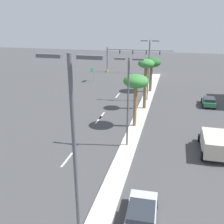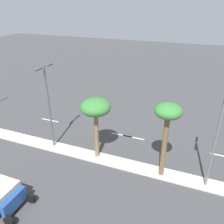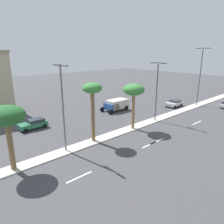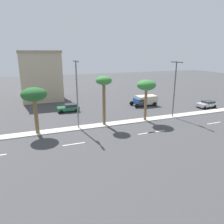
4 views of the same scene
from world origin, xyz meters
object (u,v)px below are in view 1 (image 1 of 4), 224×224
(street_lamp_mid, at_px, (149,66))
(palm_tree_left, at_px, (152,63))
(street_lamp_rear, at_px, (128,96))
(sedan_silver_leading, at_px, (142,212))
(sedan_green_outboard, at_px, (208,101))
(box_truck, at_px, (214,143))
(traffic_signal_gantry, at_px, (125,56))
(directional_road_sign, at_px, (92,71))
(palm_tree_front, at_px, (146,67))
(street_lamp_far, at_px, (75,160))
(palm_tree_inboard, at_px, (136,83))

(street_lamp_mid, bearing_deg, palm_tree_left, -89.24)
(palm_tree_left, xyz_separation_m, street_lamp_mid, (-0.08, 5.89, 0.47))
(palm_tree_left, height_order, street_lamp_rear, street_lamp_rear)
(palm_tree_left, xyz_separation_m, sedan_silver_leading, (-2.81, 33.36, -4.70))
(street_lamp_rear, relative_size, sedan_green_outboard, 2.31)
(palm_tree_left, bearing_deg, box_truck, 111.76)
(traffic_signal_gantry, height_order, sedan_green_outboard, traffic_signal_gantry)
(directional_road_sign, xyz_separation_m, palm_tree_front, (-13.33, 15.29, 4.14))
(sedan_green_outboard, height_order, box_truck, box_truck)
(palm_tree_left, bearing_deg, street_lamp_far, 89.92)
(sedan_green_outboard, bearing_deg, palm_tree_front, 21.62)
(street_lamp_mid, distance_m, box_truck, 18.99)
(directional_road_sign, bearing_deg, palm_tree_inboard, 120.04)
(directional_road_sign, distance_m, sedan_green_outboard, 25.82)
(palm_tree_inboard, xyz_separation_m, street_lamp_rear, (-0.06, 5.57, -0.07))
(palm_tree_inboard, distance_m, box_truck, 11.33)
(palm_tree_front, height_order, sedan_green_outboard, palm_tree_front)
(street_lamp_mid, bearing_deg, directional_road_sign, -40.04)
(palm_tree_inboard, bearing_deg, palm_tree_left, -90.93)
(palm_tree_inboard, bearing_deg, sedan_silver_leading, 100.75)
(palm_tree_front, bearing_deg, directional_road_sign, -48.91)
(sedan_silver_leading, bearing_deg, street_lamp_rear, -74.20)
(traffic_signal_gantry, bearing_deg, palm_tree_left, 116.03)
(palm_tree_inboard, xyz_separation_m, street_lamp_mid, (-0.35, -11.21, 0.13))
(street_lamp_mid, bearing_deg, sedan_silver_leading, 95.68)
(palm_tree_front, relative_size, street_lamp_rear, 0.79)
(palm_tree_front, bearing_deg, traffic_signal_gantry, -72.85)
(street_lamp_mid, height_order, sedan_green_outboard, street_lamp_mid)
(directional_road_sign, distance_m, palm_tree_inboard, 26.10)
(box_truck, bearing_deg, street_lamp_far, 60.26)
(street_lamp_rear, bearing_deg, traffic_signal_gantry, -78.66)
(street_lamp_mid, relative_size, sedan_silver_leading, 2.46)
(sedan_green_outboard, bearing_deg, street_lamp_rear, 58.60)
(directional_road_sign, bearing_deg, box_truck, 128.84)
(palm_tree_left, relative_size, box_truck, 1.19)
(directional_road_sign, bearing_deg, street_lamp_far, 107.07)
(street_lamp_mid, height_order, street_lamp_rear, street_lamp_mid)
(palm_tree_left, distance_m, palm_tree_inboard, 17.10)
(palm_tree_left, distance_m, street_lamp_rear, 22.67)
(directional_road_sign, bearing_deg, sedan_green_outboard, 153.71)
(directional_road_sign, distance_m, box_truck, 35.15)
(sedan_silver_leading, xyz_separation_m, sedan_green_outboard, (-7.08, -27.24, 0.03))
(traffic_signal_gantry, height_order, box_truck, traffic_signal_gantry)
(street_lamp_rear, height_order, box_truck, street_lamp_rear)
(sedan_silver_leading, bearing_deg, street_lamp_mid, -84.32)
(palm_tree_inboard, bearing_deg, palm_tree_front, -93.13)
(palm_tree_front, xyz_separation_m, street_lamp_mid, (0.03, -4.11, -0.52))
(traffic_signal_gantry, xyz_separation_m, directional_road_sign, (5.14, 11.25, -1.89))
(street_lamp_rear, height_order, sedan_silver_leading, street_lamp_rear)
(palm_tree_left, xyz_separation_m, street_lamp_far, (0.05, 37.59, 1.46))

